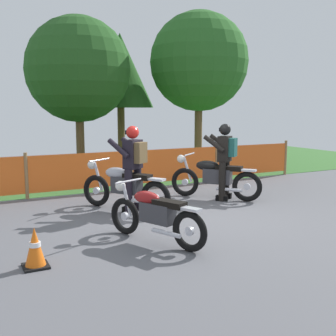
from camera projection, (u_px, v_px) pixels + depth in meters
ground at (191, 216)px, 7.81m from camera, size 24.00×24.00×0.02m
grass_verge at (89, 169)px, 13.79m from camera, size 24.00×7.63×0.01m
barrier_fence at (132, 168)px, 10.36m from camera, size 10.25×0.08×1.05m
tree_leftmost at (78, 70)px, 13.78m from camera, size 3.52×3.52×5.07m
tree_near_left at (120, 71)px, 15.94m from camera, size 2.56×2.56×4.90m
tree_near_right at (199, 62)px, 14.99m from camera, size 3.59×3.59×5.50m
motorcycle_lead at (215, 178)px, 9.24m from camera, size 1.43×1.70×1.00m
motorcycle_trailing at (154, 214)px, 6.23m from camera, size 0.90×1.78×0.90m
motorcycle_third at (124, 186)px, 8.19m from camera, size 1.25×1.82×0.99m
rider_lead at (225, 157)px, 9.08m from camera, size 0.74×0.78×1.69m
rider_third at (133, 164)px, 8.02m from camera, size 0.72×0.79×1.69m
traffic_cone at (35, 248)px, 5.25m from camera, size 0.32×0.32×0.53m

